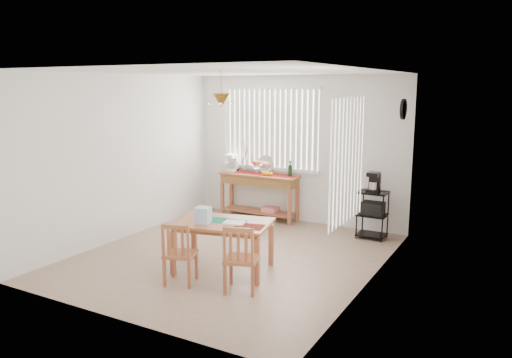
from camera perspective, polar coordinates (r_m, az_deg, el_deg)
The scene contains 10 objects.
ground at distance 7.26m, azimuth -2.83°, elevation -8.84°, with size 4.00×4.50×0.01m, color #A1816D.
room_shell at distance 6.90m, azimuth -2.87°, elevation 4.60°, with size 4.20×4.70×2.70m.
sideboard at distance 9.10m, azimuth 0.40°, elevation -0.72°, with size 1.48×0.42×0.83m.
sideboard_items at distance 9.17m, azimuth -0.90°, elevation 1.52°, with size 1.41×0.35×0.64m.
wire_cart at distance 8.18m, azimuth 13.18°, elevation -3.49°, with size 0.45×0.36×0.76m.
cart_items at distance 8.10m, azimuth 13.33°, elevation -0.39°, with size 0.18×0.22×0.31m.
dining_table at distance 6.58m, azimuth -3.80°, elevation -5.52°, with size 1.38×1.05×0.66m.
table_items at distance 6.48m, azimuth -5.14°, elevation -4.36°, with size 1.02×0.46×0.21m.
chair_left at distance 6.24m, azimuth -8.75°, elevation -8.46°, with size 0.46×0.46×0.79m.
chair_right at distance 5.94m, azimuth -1.76°, elevation -9.14°, with size 0.49×0.49×0.83m.
Camera 1 is at (3.63, -5.81, 2.41)m, focal length 35.00 mm.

